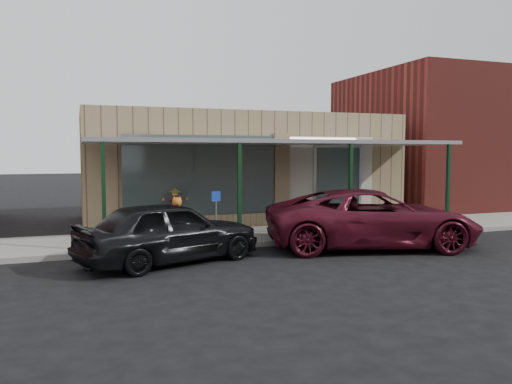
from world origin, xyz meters
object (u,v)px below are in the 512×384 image
object	(u,v)px
barrel_pumpkin	(315,224)
handicap_sign	(216,209)
parked_sedan	(170,231)
barrel_scarecrow	(175,217)
car_maroon	(372,219)

from	to	relation	value
barrel_pumpkin	handicap_sign	distance (m)	3.61
barrel_pumpkin	parked_sedan	xyz separation A→B (m)	(-5.22, -2.54, 0.40)
barrel_scarecrow	car_maroon	bearing A→B (deg)	-63.39
barrel_pumpkin	handicap_sign	size ratio (longest dim) A/B	0.46
handicap_sign	car_maroon	bearing A→B (deg)	-41.99
parked_sedan	car_maroon	bearing A→B (deg)	-108.65
car_maroon	barrel_pumpkin	bearing A→B (deg)	27.36
barrel_scarecrow	parked_sedan	xyz separation A→B (m)	(-0.88, -3.98, 0.15)
parked_sedan	handicap_sign	bearing A→B (deg)	-59.98
barrel_pumpkin	parked_sedan	world-z (taller)	parked_sedan
barrel_pumpkin	car_maroon	world-z (taller)	car_maroon
barrel_scarecrow	barrel_pumpkin	bearing A→B (deg)	-42.91
barrel_scarecrow	handicap_sign	distance (m)	2.21
barrel_scarecrow	barrel_pumpkin	world-z (taller)	barrel_scarecrow
parked_sedan	barrel_pumpkin	bearing A→B (deg)	-83.05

